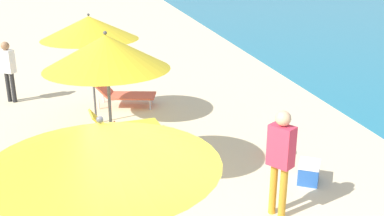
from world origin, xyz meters
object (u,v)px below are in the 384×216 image
cooler_box (309,172)px  lounger_farthest_shoreside (124,94)px  umbrella_farthest (89,28)px  beach_ball (278,147)px  umbrella_nearest (102,144)px  lounger_second_shoreside (140,140)px  person_walking_near (281,154)px  umbrella_second (106,52)px  person_walking_mid (8,66)px  lounger_farthest_inland (123,125)px

cooler_box → lounger_farthest_shoreside: bearing=120.7°
umbrella_farthest → beach_ball: (3.46, -2.55, -2.03)m
cooler_box → umbrella_nearest: bearing=-140.7°
lounger_second_shoreside → person_walking_near: person_walking_near is taller
beach_ball → umbrella_second: bearing=-171.3°
person_walking_near → person_walking_mid: size_ratio=1.03×
lounger_farthest_shoreside → umbrella_second: bearing=-82.6°
person_walking_mid → beach_ball: person_walking_mid is taller
lounger_second_shoreside → umbrella_farthest: umbrella_farthest is taller
person_walking_mid → cooler_box: 8.20m
person_walking_near → person_walking_mid: person_walking_near is taller
umbrella_nearest → person_walking_mid: umbrella_nearest is taller
umbrella_nearest → lounger_farthest_shoreside: (0.57, 7.61, -1.89)m
person_walking_near → person_walking_mid: 8.21m
umbrella_second → lounger_farthest_inland: (0.29, 2.09, -2.03)m
umbrella_nearest → lounger_farthest_shoreside: umbrella_nearest is taller
lounger_farthest_inland → beach_ball: lounger_farthest_inland is taller
lounger_farthest_inland → lounger_second_shoreside: bearing=-83.5°
umbrella_second → person_walking_mid: umbrella_second is taller
umbrella_second → beach_ball: bearing=8.7°
person_walking_mid → beach_ball: size_ratio=4.17×
umbrella_farthest → lounger_farthest_inland: umbrella_farthest is taller
umbrella_second → person_walking_near: (2.35, -1.48, -1.28)m
umbrella_nearest → lounger_farthest_shoreside: bearing=85.7°
lounger_farthest_shoreside → lounger_farthest_inland: (-0.16, -2.10, -0.07)m
person_walking_mid → beach_ball: bearing=-96.2°
umbrella_second → person_walking_mid: size_ratio=1.62×
person_walking_mid → cooler_box: person_walking_mid is taller
umbrella_second → lounger_farthest_inland: bearing=82.2°
lounger_farthest_shoreside → person_walking_mid: 3.15m
umbrella_farthest → cooler_box: bearing=-45.6°
umbrella_nearest → person_walking_near: umbrella_nearest is taller
cooler_box → lounger_second_shoreside: bearing=148.2°
lounger_farthest_shoreside → person_walking_near: bearing=-58.0°
umbrella_farthest → person_walking_mid: size_ratio=1.56×
person_walking_near → cooler_box: (0.94, 0.87, -0.83)m
person_walking_mid → person_walking_near: bearing=-110.6°
umbrella_second → lounger_second_shoreside: umbrella_second is taller
umbrella_farthest → lounger_second_shoreside: bearing=-66.7°
lounger_farthest_inland → cooler_box: (3.00, -2.70, -0.08)m
beach_ball → cooler_box: bearing=-84.0°
person_walking_mid → cooler_box: (5.77, -5.77, -0.80)m
lounger_farthest_shoreside → person_walking_mid: (-2.92, 0.97, 0.65)m
umbrella_second → beach_ball: (3.17, 0.48, -2.10)m
umbrella_nearest → person_walking_mid: size_ratio=1.52×
lounger_second_shoreside → person_walking_mid: size_ratio=0.80×
umbrella_second → beach_ball: 3.84m
umbrella_farthest → lounger_farthest_inland: (0.57, -0.94, -1.96)m
lounger_farthest_shoreside → beach_ball: (2.73, -3.70, -0.14)m
lounger_farthest_inland → person_walking_near: bearing=-68.2°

